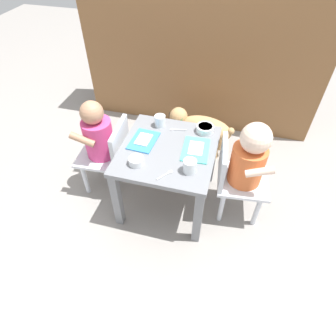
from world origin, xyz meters
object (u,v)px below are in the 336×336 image
dining_table (168,159)px  cereal_bowl_right_side (205,129)px  dog (201,127)px  cereal_bowl_left_side (136,161)px  water_cup_left (160,121)px  spoon_by_right_tray (176,130)px  food_tray_left (144,140)px  food_tray_right (196,149)px  seated_child_right (246,161)px  seated_child_left (100,138)px  water_cup_right (190,167)px  spoon_by_left_tray (166,174)px

dining_table → cereal_bowl_right_side: bearing=50.5°
dog → cereal_bowl_left_side: size_ratio=6.24×
water_cup_left → spoon_by_right_tray: bearing=-9.7°
food_tray_left → food_tray_right: 0.30m
food_tray_right → cereal_bowl_left_side: 0.33m
cereal_bowl_right_side → spoon_by_right_tray: 0.17m
dining_table → food_tray_right: (0.15, 0.03, 0.08)m
water_cup_left → cereal_bowl_right_side: (0.27, 0.01, -0.01)m
seated_child_right → water_cup_left: seated_child_right is taller
cereal_bowl_left_side → spoon_by_right_tray: size_ratio=0.79×
water_cup_left → seated_child_left: bearing=-153.0°
cereal_bowl_right_side → cereal_bowl_left_side: bearing=-129.1°
spoon_by_right_tray → cereal_bowl_left_side: bearing=-111.4°
water_cup_left → cereal_bowl_right_side: bearing=2.5°
dining_table → water_cup_left: size_ratio=8.03×
water_cup_right → spoon_by_left_tray: bearing=-153.3°
spoon_by_left_tray → dog: bearing=85.7°
dog → food_tray_right: bearing=-84.6°
seated_child_right → water_cup_left: 0.55m
seated_child_left → cereal_bowl_right_side: 0.61m
food_tray_left → spoon_by_left_tray: size_ratio=2.25×
food_tray_left → seated_child_right: bearing=0.8°
dining_table → food_tray_right: bearing=10.0°
food_tray_right → spoon_by_right_tray: bearing=134.4°
seated_child_right → cereal_bowl_right_side: (-0.25, 0.17, 0.04)m
water_cup_right → food_tray_left: bearing=150.9°
dining_table → spoon_by_left_tray: size_ratio=6.15×
food_tray_right → food_tray_left: bearing=180.0°
food_tray_right → cereal_bowl_right_side: (0.02, 0.18, 0.02)m
dog → cereal_bowl_left_side: (-0.22, -0.70, 0.25)m
dog → spoon_by_right_tray: bearing=-104.2°
dining_table → spoon_by_right_tray: (0.00, 0.17, 0.08)m
dog → food_tray_left: food_tray_left is taller
spoon_by_right_tray → seated_child_right: bearing=-18.5°
spoon_by_left_tray → spoon_by_right_tray: bearing=96.1°
spoon_by_left_tray → cereal_bowl_right_side: bearing=72.6°
water_cup_left → cereal_bowl_left_side: bearing=-94.1°
seated_child_left → cereal_bowl_left_side: 0.35m
seated_child_right → water_cup_right: seated_child_right is taller
cereal_bowl_left_side → water_cup_right: bearing=3.8°
cereal_bowl_left_side → dog: bearing=72.4°
cereal_bowl_left_side → cereal_bowl_right_side: bearing=50.9°
cereal_bowl_left_side → food_tray_right: bearing=33.8°
seated_child_right → dog: seated_child_right is taller
water_cup_left → spoon_by_right_tray: 0.11m
seated_child_left → dog: 0.75m
dining_table → spoon_by_left_tray: (0.04, -0.19, 0.08)m
dog → seated_child_right: bearing=-57.9°
dining_table → cereal_bowl_left_side: cereal_bowl_left_side is taller
water_cup_left → seated_child_right: bearing=-16.8°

